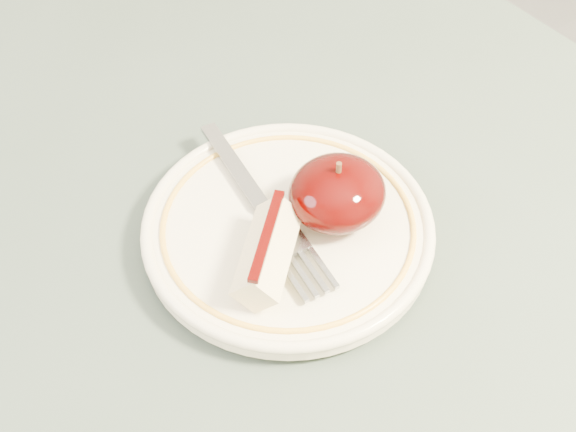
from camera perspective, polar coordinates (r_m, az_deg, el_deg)
table at (r=0.62m, az=-5.34°, el=-12.59°), size 0.90×0.90×0.75m
plate at (r=0.58m, az=0.00°, el=-0.90°), size 0.21×0.21×0.02m
apple_half at (r=0.57m, az=3.51°, el=1.65°), size 0.07×0.07×0.05m
apple_wedge at (r=0.54m, az=-1.48°, el=-2.55°), size 0.08×0.08×0.04m
fork at (r=0.58m, az=-1.77°, el=0.57°), size 0.05×0.19×0.00m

